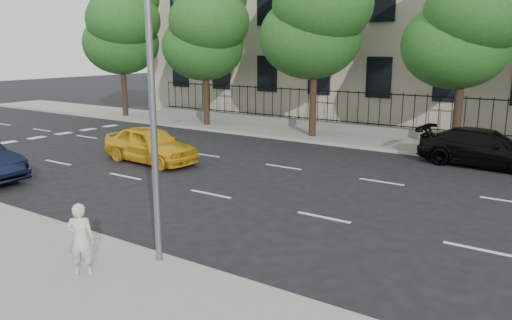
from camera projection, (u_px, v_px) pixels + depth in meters
The scene contains 14 objects.
ground at pixel (154, 215), 13.92m from camera, with size 120.00×120.00×0.00m, color black.
near_sidewalk at pixel (19, 263), 10.67m from camera, with size 60.00×4.00×0.15m, color gray.
far_sidewalk at pixel (355, 139), 25.21m from camera, with size 60.00×4.00×0.15m, color gray.
lane_markings at pixel (251, 179), 17.75m from camera, with size 49.60×4.62×0.01m, color silver, non-canonical shape.
crosswalk at pixel (22, 140), 25.28m from camera, with size 0.50×12.10×0.01m, color silver, non-canonical shape.
iron_fence at pixel (368, 123), 26.46m from camera, with size 30.00×0.50×2.20m.
street_light at pixel (168, 18), 9.99m from camera, with size 0.25×3.32×8.05m.
tree_a at pixel (123, 23), 32.09m from camera, with size 5.71×5.31×9.39m.
tree_b at pixel (207, 25), 28.32m from camera, with size 5.53×5.12×8.97m.
tree_c at pixel (317, 9), 24.37m from camera, with size 5.89×5.50×9.80m.
tree_d at pixel (468, 17), 20.68m from camera, with size 5.34×4.94×8.84m.
yellow_taxi at pixel (150, 145), 20.18m from camera, with size 1.75×4.35×1.48m, color yellow.
black_sedan at pixel (485, 148), 19.50m from camera, with size 2.05×5.05×1.47m, color black.
woman_near at pixel (81, 239), 9.81m from camera, with size 0.54×0.36×1.49m, color beige.
Camera 1 is at (9.77, -9.37, 4.57)m, focal length 35.00 mm.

